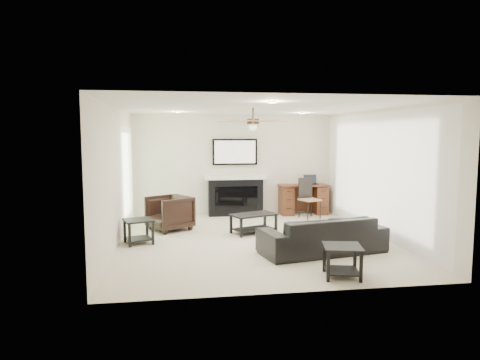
{
  "coord_description": "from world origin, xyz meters",
  "views": [
    {
      "loc": [
        -1.43,
        -7.84,
        1.99
      ],
      "look_at": [
        -0.21,
        0.32,
        1.13
      ],
      "focal_mm": 32.0,
      "sensor_mm": 36.0,
      "label": 1
    }
  ],
  "objects_px": {
    "armchair": "(169,213)",
    "desk": "(303,199)",
    "fireplace_unit": "(236,177)",
    "sofa": "(322,235)",
    "coffee_table": "(254,224)"
  },
  "relations": [
    {
      "from": "armchair",
      "to": "desk",
      "type": "distance_m",
      "value": 3.59
    },
    {
      "from": "fireplace_unit",
      "to": "armchair",
      "type": "bearing_deg",
      "value": -138.21
    },
    {
      "from": "sofa",
      "to": "fireplace_unit",
      "type": "xyz_separation_m",
      "value": [
        -0.99,
        3.58,
        0.64
      ]
    },
    {
      "from": "coffee_table",
      "to": "desk",
      "type": "relative_size",
      "value": 0.74
    },
    {
      "from": "sofa",
      "to": "desk",
      "type": "distance_m",
      "value": 3.58
    },
    {
      "from": "sofa",
      "to": "fireplace_unit",
      "type": "distance_m",
      "value": 3.78
    },
    {
      "from": "sofa",
      "to": "coffee_table",
      "type": "relative_size",
      "value": 2.36
    },
    {
      "from": "armchair",
      "to": "fireplace_unit",
      "type": "xyz_separation_m",
      "value": [
        1.61,
        1.43,
        0.59
      ]
    },
    {
      "from": "fireplace_unit",
      "to": "coffee_table",
      "type": "bearing_deg",
      "value": -87.27
    },
    {
      "from": "coffee_table",
      "to": "fireplace_unit",
      "type": "xyz_separation_m",
      "value": [
        -0.09,
        1.98,
        0.75
      ]
    },
    {
      "from": "desk",
      "to": "armchair",
      "type": "bearing_deg",
      "value": -157.77
    },
    {
      "from": "armchair",
      "to": "coffee_table",
      "type": "height_order",
      "value": "armchair"
    },
    {
      "from": "fireplace_unit",
      "to": "desk",
      "type": "bearing_deg",
      "value": -2.6
    },
    {
      "from": "armchair",
      "to": "coffee_table",
      "type": "relative_size",
      "value": 0.89
    },
    {
      "from": "armchair",
      "to": "coffee_table",
      "type": "distance_m",
      "value": 1.79
    }
  ]
}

